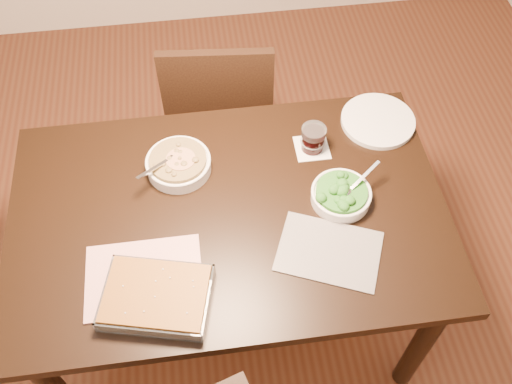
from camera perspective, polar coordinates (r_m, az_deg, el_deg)
The scene contains 11 objects.
ground at distance 2.48m, azimuth -2.08°, elevation -11.68°, with size 4.00×4.00×0.00m, color #4C2415.
table at distance 1.90m, azimuth -2.66°, elevation -3.53°, with size 1.40×0.90×0.75m.
magazine_a at distance 1.73m, azimuth -11.15°, elevation -8.35°, with size 0.34×0.25×0.01m, color #AD3140.
magazine_b at distance 1.75m, azimuth 7.32°, elevation -5.90°, with size 0.30×0.22×0.01m, color #292830.
coaster at distance 1.99m, azimuth 5.61°, elevation 4.42°, with size 0.12×0.12×0.00m, color white.
stew_bowl at distance 1.92m, azimuth -7.76°, elevation 2.85°, with size 0.22×0.22×0.08m.
broccoli_bowl at distance 1.85m, azimuth 8.51°, elevation -0.25°, with size 0.20×0.19×0.08m.
baking_dish at distance 1.67m, azimuth -9.91°, elevation -10.30°, with size 0.35×0.29×0.05m.
wine_tumbler at distance 1.95m, azimuth 5.73°, elevation 5.39°, with size 0.08×0.08×0.09m.
dinner_plate at distance 2.10m, azimuth 12.09°, elevation 6.97°, with size 0.26×0.26×0.02m, color silver.
chair_far at distance 2.45m, azimuth -3.61°, elevation 8.27°, with size 0.47×0.47×0.91m.
Camera 1 is at (-0.05, -1.02, 2.26)m, focal length 40.00 mm.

